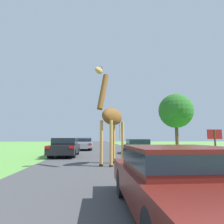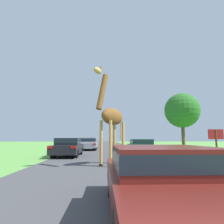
% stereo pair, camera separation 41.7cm
% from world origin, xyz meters
% --- Properties ---
extents(road, '(7.86, 120.00, 0.00)m').
position_xyz_m(road, '(0.00, 30.00, 0.00)').
color(road, '#424244').
rests_on(road, ground).
extents(giraffe_near_road, '(1.76, 2.43, 4.77)m').
position_xyz_m(giraffe_near_road, '(-0.08, 10.29, 2.37)').
color(giraffe_near_road, tan).
rests_on(giraffe_near_road, ground).
extents(car_lead_maroon, '(1.78, 4.35, 1.18)m').
position_xyz_m(car_lead_maroon, '(0.53, 3.63, 0.65)').
color(car_lead_maroon, '#561914').
rests_on(car_lead_maroon, ground).
extents(car_queue_right, '(1.93, 4.11, 1.24)m').
position_xyz_m(car_queue_right, '(2.77, 17.40, 0.68)').
color(car_queue_right, '#144C28').
rests_on(car_queue_right, ground).
extents(car_queue_left, '(1.94, 4.68, 1.40)m').
position_xyz_m(car_queue_left, '(-2.21, 23.25, 0.76)').
color(car_queue_left, gray).
rests_on(car_queue_left, ground).
extents(car_far_ahead, '(1.82, 4.77, 1.33)m').
position_xyz_m(car_far_ahead, '(-3.11, 15.46, 0.71)').
color(car_far_ahead, black).
rests_on(car_far_ahead, ground).
extents(tree_left_edge, '(5.29, 5.29, 8.18)m').
position_xyz_m(tree_left_edge, '(11.53, 29.94, 5.51)').
color(tree_left_edge, brown).
rests_on(tree_left_edge, ground).
extents(sign_post, '(0.70, 0.08, 1.72)m').
position_xyz_m(sign_post, '(4.58, 9.02, 1.20)').
color(sign_post, '#4C3823').
rests_on(sign_post, ground).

